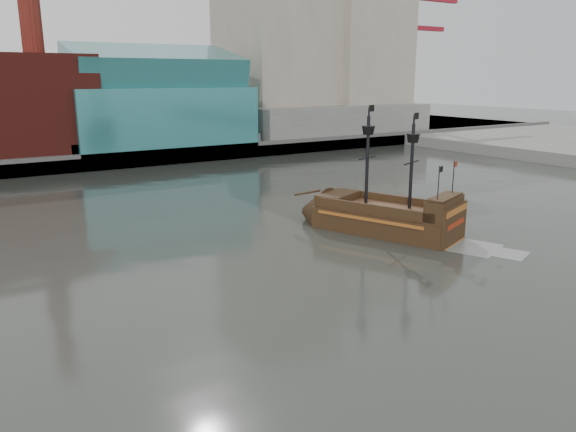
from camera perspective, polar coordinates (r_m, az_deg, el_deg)
ground at (r=36.01m, az=11.55°, el=-8.87°), size 400.00×400.00×0.00m
promenade_far at (r=118.59m, az=-21.11°, el=6.88°), size 220.00×60.00×2.00m
seawall at (r=90.06m, az=-17.21°, el=5.40°), size 220.00×1.00×2.60m
skyline at (r=112.35m, az=-18.65°, el=18.81°), size 149.00×45.00×62.00m
crane_a at (r=146.95m, az=11.93°, el=15.80°), size 22.50×4.00×32.25m
crane_b at (r=160.72m, az=11.84°, el=14.36°), size 19.10×4.00×26.25m
pirate_ship at (r=51.62m, az=10.11°, el=-0.47°), size 10.44×16.97×12.22m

